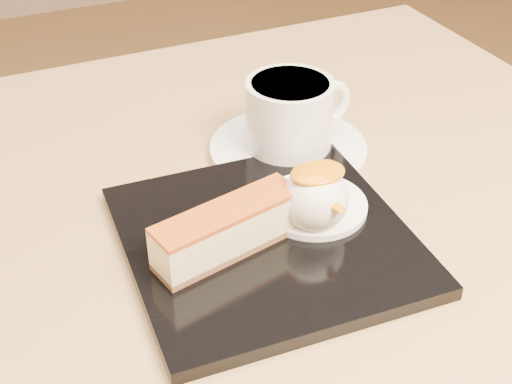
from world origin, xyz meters
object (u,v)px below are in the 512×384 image
table (271,371)px  ice_cream_scoop (315,198)px  dessert_plate (266,240)px  saucer (288,150)px  coffee_cup (291,113)px  cheesecake (228,230)px

table → ice_cream_scoop: (0.03, -0.01, 0.19)m
table → dessert_plate: bearing=-175.5°
table → saucer: (0.07, 0.12, 0.16)m
ice_cream_scoop → saucer: ice_cream_scoop is taller
table → ice_cream_scoop: bearing=-9.3°
table → saucer: saucer is taller
dessert_plate → coffee_cup: (0.08, 0.12, 0.04)m
cheesecake → saucer: (0.11, 0.12, -0.03)m
dessert_plate → ice_cream_scoop: bearing=-7.1°
table → saucer: 0.21m
dessert_plate → ice_cream_scoop: ice_cream_scoop is taller
ice_cream_scoop → table: bearing=170.7°
coffee_cup → ice_cream_scoop: bearing=-113.4°
dessert_plate → coffee_cup: size_ratio=2.01×
cheesecake → ice_cream_scoop: (0.07, 0.00, 0.01)m
cheesecake → coffee_cup: (0.11, 0.12, 0.01)m
dessert_plate → cheesecake: size_ratio=1.77×
ice_cream_scoop → coffee_cup: coffee_cup is taller
ice_cream_scoop → coffee_cup: size_ratio=0.49×
cheesecake → ice_cream_scoop: bearing=-12.6°
dessert_plate → coffee_cup: coffee_cup is taller
ice_cream_scoop → dessert_plate: bearing=172.9°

